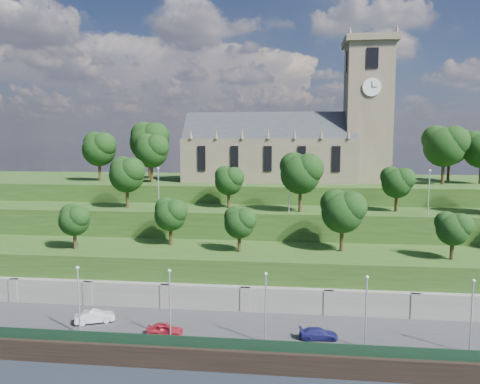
# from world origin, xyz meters

# --- Properties ---
(ground) EXTENTS (320.00, 320.00, 0.00)m
(ground) POSITION_xyz_m (0.00, 0.00, 0.00)
(ground) COLOR black
(ground) RESTS_ON ground
(promenade) EXTENTS (160.00, 12.00, 2.00)m
(promenade) POSITION_xyz_m (0.00, 6.00, 1.00)
(promenade) COLOR #2D2D30
(promenade) RESTS_ON ground
(quay_wall) EXTENTS (160.00, 0.50, 2.20)m
(quay_wall) POSITION_xyz_m (0.00, -0.05, 1.10)
(quay_wall) COLOR black
(quay_wall) RESTS_ON ground
(fence) EXTENTS (160.00, 0.10, 1.20)m
(fence) POSITION_xyz_m (0.00, 0.60, 2.60)
(fence) COLOR #173320
(fence) RESTS_ON promenade
(retaining_wall) EXTENTS (160.00, 2.10, 5.00)m
(retaining_wall) POSITION_xyz_m (0.00, 11.97, 2.50)
(retaining_wall) COLOR slate
(retaining_wall) RESTS_ON ground
(embankment_lower) EXTENTS (160.00, 12.00, 8.00)m
(embankment_lower) POSITION_xyz_m (0.00, 18.00, 4.00)
(embankment_lower) COLOR #223F15
(embankment_lower) RESTS_ON ground
(embankment_upper) EXTENTS (160.00, 10.00, 12.00)m
(embankment_upper) POSITION_xyz_m (0.00, 29.00, 6.00)
(embankment_upper) COLOR #223F15
(embankment_upper) RESTS_ON ground
(hilltop) EXTENTS (160.00, 32.00, 15.00)m
(hilltop) POSITION_xyz_m (0.00, 50.00, 7.50)
(hilltop) COLOR #223F15
(hilltop) RESTS_ON ground
(church) EXTENTS (38.60, 12.35, 27.60)m
(church) POSITION_xyz_m (0.79, 45.98, 22.52)
(church) COLOR brown
(church) RESTS_ON hilltop
(trees_lower) EXTENTS (67.37, 8.85, 8.29)m
(trees_lower) POSITION_xyz_m (6.67, 18.57, 13.00)
(trees_lower) COLOR #2E2211
(trees_lower) RESTS_ON embankment_lower
(trees_upper) EXTENTS (63.78, 8.43, 9.53)m
(trees_upper) POSITION_xyz_m (6.03, 27.76, 17.79)
(trees_upper) COLOR #2E2211
(trees_upper) RESTS_ON embankment_upper
(trees_hilltop) EXTENTS (76.96, 16.45, 11.47)m
(trees_hilltop) POSITION_xyz_m (-0.09, 44.91, 21.95)
(trees_hilltop) COLOR #2E2211
(trees_hilltop) RESTS_ON hilltop
(lamp_posts_promenade) EXTENTS (60.36, 0.36, 7.50)m
(lamp_posts_promenade) POSITION_xyz_m (-2.00, 2.50, 6.35)
(lamp_posts_promenade) COLOR #B2B2B7
(lamp_posts_promenade) RESTS_ON promenade
(lamp_posts_upper) EXTENTS (40.36, 0.36, 6.63)m
(lamp_posts_upper) POSITION_xyz_m (-0.00, 26.00, 15.90)
(lamp_posts_upper) COLOR #B2B2B7
(lamp_posts_upper) RESTS_ON embankment_upper
(car_left) EXTENTS (3.92, 1.67, 1.32)m
(car_left) POSITION_xyz_m (-12.80, 3.22, 2.66)
(car_left) COLOR #A81C2A
(car_left) RESTS_ON promenade
(car_middle) EXTENTS (4.63, 3.20, 1.45)m
(car_middle) POSITION_xyz_m (-21.74, 5.71, 2.72)
(car_middle) COLOR #B8B8BD
(car_middle) RESTS_ON promenade
(car_right) EXTENTS (4.18, 2.03, 1.17)m
(car_right) POSITION_xyz_m (3.47, 4.18, 2.59)
(car_right) COLOR navy
(car_right) RESTS_ON promenade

